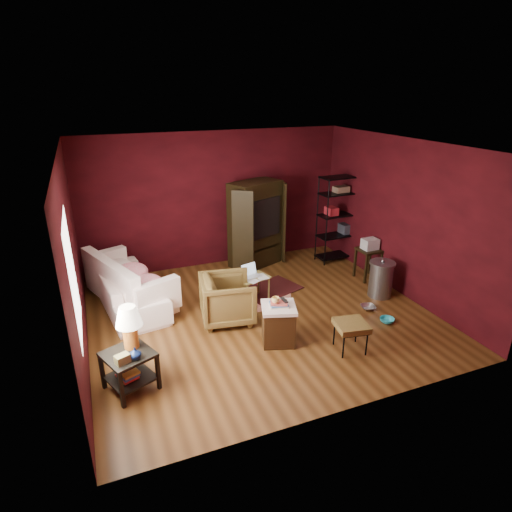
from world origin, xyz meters
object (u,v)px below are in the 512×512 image
Objects in this scene: hamper at (278,323)px; tv_armoire at (256,223)px; wire_shelving at (340,215)px; sofa at (127,281)px; laptop_desk at (253,279)px; side_table at (129,341)px; armchair at (227,297)px.

hamper is 3.09m from tv_armoire.
hamper is 0.37× the size of wire_shelving.
laptop_desk is (2.09, -0.70, -0.02)m from sofa.
sofa is 3.31× the size of laptop_desk.
tv_armoire reaches higher than side_table.
wire_shelving reaches higher than sofa.
side_table is at bearing -153.17° from wire_shelving.
armchair is at bearing -157.49° from laptop_desk.
armchair is 0.45× the size of wire_shelving.
laptop_desk is at bearing -116.54° from sofa.
hamper is 0.39× the size of tv_armoire.
hamper is at bearing -138.88° from wire_shelving.
wire_shelving is at bearing -92.38° from sofa.
tv_armoire is at bearing 74.54° from hamper.
wire_shelving is (4.75, 2.74, 0.36)m from side_table.
tv_armoire is at bearing 46.55° from side_table.
hamper is 3.69m from wire_shelving.
armchair reaches higher than laptop_desk.
hamper is (1.96, -2.08, -0.12)m from sofa.
wire_shelving reaches higher than side_table.
side_table is 4.32m from tv_armoire.
sofa is at bearing 175.26° from tv_armoire.
tv_armoire is at bearing -81.15° from sofa.
armchair is (1.45, -1.18, -0.01)m from sofa.
wire_shelving is (3.09, 1.63, 0.60)m from armchair.
laptop_desk is at bearing 34.84° from side_table.
armchair is 2.01m from side_table.
tv_armoire is (2.76, 0.83, 0.51)m from sofa.
sofa is at bearing 146.59° from laptop_desk.
wire_shelving is at bearing -33.84° from tv_armoire.
wire_shelving reaches higher than hamper.
tv_armoire is (1.31, 2.02, 0.52)m from armchair.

